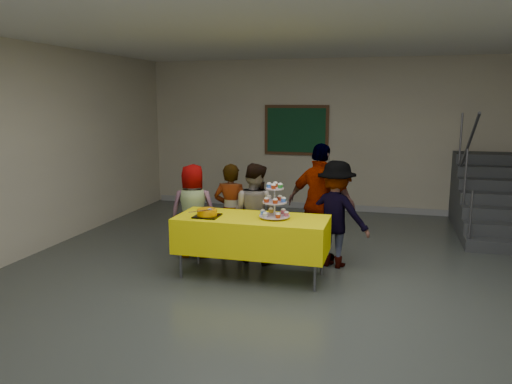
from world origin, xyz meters
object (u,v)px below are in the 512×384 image
schoolchild_d (321,204)px  cupcake_stand (275,204)px  noticeboard (296,130)px  schoolchild_a (193,211)px  bear_cake (207,212)px  schoolchild_e (336,214)px  schoolchild_b (231,212)px  schoolchild_c (254,213)px  staircase (496,202)px  bake_table (252,234)px

schoolchild_d → cupcake_stand: bearing=74.9°
noticeboard → schoolchild_a: bearing=-102.6°
cupcake_stand → bear_cake: cupcake_stand is taller
schoolchild_e → noticeboard: noticeboard is taller
bear_cake → noticeboard: noticeboard is taller
schoolchild_b → noticeboard: 3.65m
cupcake_stand → schoolchild_c: size_ratio=0.33×
bear_cake → schoolchild_d: schoolchild_d is taller
schoolchild_c → staircase: staircase is taller
schoolchild_a → staircase: 5.19m
schoolchild_a → schoolchild_c: (0.89, 0.01, 0.02)m
noticeboard → bear_cake: bearing=-94.1°
cupcake_stand → schoolchild_e: schoolchild_e is taller
bake_table → bear_cake: bearing=-166.7°
schoolchild_b → schoolchild_e: (1.44, 0.06, 0.04)m
cupcake_stand → schoolchild_a: (-1.31, 0.58, -0.28)m
bear_cake → schoolchild_d: (1.29, 0.92, -0.01)m
schoolchild_d → schoolchild_b: bearing=22.9°
schoolchild_c → staircase: size_ratio=0.57×
noticeboard → staircase: bearing=-13.0°
bake_table → schoolchild_b: bearing=126.9°
schoolchild_d → schoolchild_e: (0.21, -0.10, -0.11)m
bake_table → schoolchild_b: 0.80m
schoolchild_d → schoolchild_e: 0.26m
schoolchild_c → noticeboard: (-0.10, 3.55, 0.92)m
bake_table → schoolchild_a: bearing=149.8°
bake_table → noticeboard: size_ratio=1.45×
schoolchild_a → staircase: (4.42, 2.72, -0.17)m
schoolchild_c → noticeboard: 3.67m
bake_table → schoolchild_e: 1.20m
cupcake_stand → schoolchild_c: schoolchild_c is taller
schoolchild_c → schoolchild_d: 0.91m
schoolchild_a → schoolchild_b: (0.55, 0.04, 0.01)m
cupcake_stand → schoolchild_e: 0.99m
cupcake_stand → staircase: size_ratio=0.19×
schoolchild_b → staircase: bearing=-146.8°
staircase → bear_cake: bearing=-138.8°
schoolchild_a → schoolchild_c: 0.89m
schoolchild_e → bake_table: bearing=52.6°
schoolchild_b → staircase: (3.87, 2.69, -0.18)m
schoolchild_c → staircase: 4.46m
schoolchild_e → schoolchild_a: bearing=19.5°
cupcake_stand → bake_table: bearing=-177.0°
cupcake_stand → schoolchild_d: schoolchild_d is taller
staircase → noticeboard: noticeboard is taller
schoolchild_e → bear_cake: bearing=45.4°
bear_cake → schoolchild_e: (1.50, 0.82, -0.12)m
schoolchild_d → staircase: 3.68m
staircase → schoolchild_b: bearing=-145.3°
noticeboard → cupcake_stand: bearing=-82.9°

